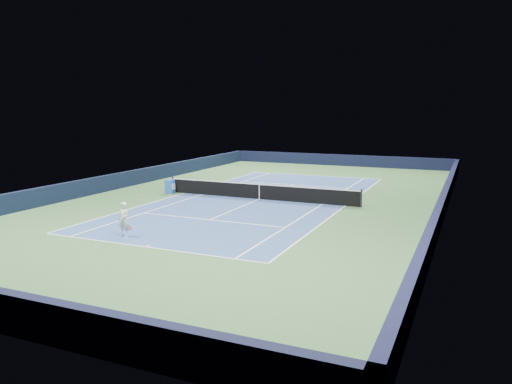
% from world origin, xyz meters
% --- Properties ---
extents(ground, '(40.00, 40.00, 0.00)m').
position_xyz_m(ground, '(0.00, 0.00, 0.00)').
color(ground, '#315830').
rests_on(ground, ground).
extents(wall_far, '(22.00, 0.35, 1.10)m').
position_xyz_m(wall_far, '(0.00, 19.82, 0.55)').
color(wall_far, black).
rests_on(wall_far, ground).
extents(wall_right, '(0.35, 40.00, 1.10)m').
position_xyz_m(wall_right, '(10.82, 0.00, 0.55)').
color(wall_right, black).
rests_on(wall_right, ground).
extents(wall_left, '(0.35, 40.00, 1.10)m').
position_xyz_m(wall_left, '(-10.82, 0.00, 0.55)').
color(wall_left, '#101932').
rests_on(wall_left, ground).
extents(court_surface, '(10.97, 23.77, 0.01)m').
position_xyz_m(court_surface, '(0.00, 0.00, 0.00)').
color(court_surface, navy).
rests_on(court_surface, ground).
extents(baseline_far, '(10.97, 0.08, 0.00)m').
position_xyz_m(baseline_far, '(0.00, 11.88, 0.01)').
color(baseline_far, white).
rests_on(baseline_far, ground).
extents(baseline_near, '(10.97, 0.08, 0.00)m').
position_xyz_m(baseline_near, '(0.00, -11.88, 0.01)').
color(baseline_near, white).
rests_on(baseline_near, ground).
extents(sideline_doubles_right, '(0.08, 23.77, 0.00)m').
position_xyz_m(sideline_doubles_right, '(5.49, 0.00, 0.01)').
color(sideline_doubles_right, white).
rests_on(sideline_doubles_right, ground).
extents(sideline_doubles_left, '(0.08, 23.77, 0.00)m').
position_xyz_m(sideline_doubles_left, '(-5.49, 0.00, 0.01)').
color(sideline_doubles_left, white).
rests_on(sideline_doubles_left, ground).
extents(sideline_singles_right, '(0.08, 23.77, 0.00)m').
position_xyz_m(sideline_singles_right, '(4.12, 0.00, 0.01)').
color(sideline_singles_right, white).
rests_on(sideline_singles_right, ground).
extents(sideline_singles_left, '(0.08, 23.77, 0.00)m').
position_xyz_m(sideline_singles_left, '(-4.12, 0.00, 0.01)').
color(sideline_singles_left, white).
rests_on(sideline_singles_left, ground).
extents(service_line_far, '(8.23, 0.08, 0.00)m').
position_xyz_m(service_line_far, '(0.00, 6.40, 0.01)').
color(service_line_far, white).
rests_on(service_line_far, ground).
extents(service_line_near, '(8.23, 0.08, 0.00)m').
position_xyz_m(service_line_near, '(0.00, -6.40, 0.01)').
color(service_line_near, white).
rests_on(service_line_near, ground).
extents(center_service_line, '(0.08, 12.80, 0.00)m').
position_xyz_m(center_service_line, '(0.00, 0.00, 0.01)').
color(center_service_line, white).
rests_on(center_service_line, ground).
extents(center_mark_far, '(0.08, 0.30, 0.00)m').
position_xyz_m(center_mark_far, '(0.00, 11.73, 0.01)').
color(center_mark_far, white).
rests_on(center_mark_far, ground).
extents(center_mark_near, '(0.08, 0.30, 0.00)m').
position_xyz_m(center_mark_near, '(0.00, -11.73, 0.01)').
color(center_mark_near, white).
rests_on(center_mark_near, ground).
extents(tennis_net, '(12.90, 0.10, 1.07)m').
position_xyz_m(tennis_net, '(0.00, 0.00, 0.50)').
color(tennis_net, black).
rests_on(tennis_net, ground).
extents(sponsor_cube, '(0.62, 0.56, 0.90)m').
position_xyz_m(sponsor_cube, '(-6.40, -0.35, 0.45)').
color(sponsor_cube, blue).
rests_on(sponsor_cube, ground).
extents(tennis_player, '(0.76, 1.24, 1.75)m').
position_xyz_m(tennis_player, '(-1.86, -10.88, 0.78)').
color(tennis_player, white).
rests_on(tennis_player, ground).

